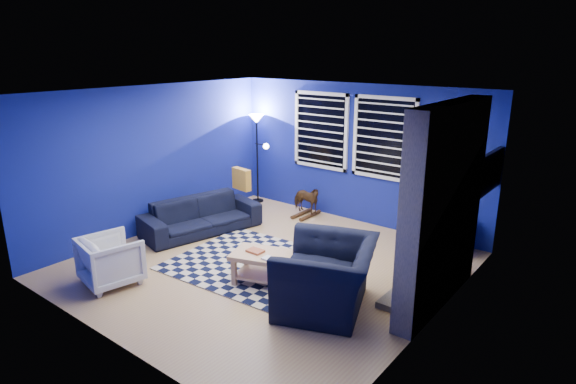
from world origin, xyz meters
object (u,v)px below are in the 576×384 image
object	(u,v)px
sofa	(201,216)
floor_lamp	(257,131)
rocking_horse	(306,199)
cabinet	(451,233)
coffee_table	(266,262)
tv	(489,172)
armchair_big	(327,276)
armchair_bent	(111,260)

from	to	relation	value
sofa	floor_lamp	size ratio (longest dim) A/B	1.12
rocking_horse	cabinet	size ratio (longest dim) A/B	0.96
cabinet	floor_lamp	distance (m)	4.23
sofa	floor_lamp	bearing A→B (deg)	24.79
sofa	rocking_horse	world-z (taller)	rocking_horse
sofa	rocking_horse	distance (m)	2.01
coffee_table	floor_lamp	size ratio (longest dim) A/B	0.58
sofa	cabinet	distance (m)	4.14
coffee_table	cabinet	bearing A→B (deg)	60.13
tv	coffee_table	bearing A→B (deg)	-130.22
sofa	armchair_big	bearing A→B (deg)	-90.10
armchair_bent	armchair_big	bearing A→B (deg)	-142.72
armchair_big	armchair_bent	world-z (taller)	armchair_big
armchair_big	coffee_table	world-z (taller)	armchair_big
floor_lamp	coffee_table	bearing A→B (deg)	-46.92
cabinet	armchair_bent	bearing A→B (deg)	-124.39
tv	cabinet	distance (m)	1.27
sofa	armchair_big	distance (m)	3.21
rocking_horse	cabinet	distance (m)	2.73
rocking_horse	coffee_table	world-z (taller)	rocking_horse
armchair_big	armchair_bent	xyz separation A→B (m)	(-2.64, -1.27, -0.08)
sofa	armchair_big	size ratio (longest dim) A/B	1.59
tv	sofa	size ratio (longest dim) A/B	0.49
rocking_horse	floor_lamp	size ratio (longest dim) A/B	0.35
armchair_big	cabinet	world-z (taller)	armchair_big
rocking_horse	cabinet	xyz separation A→B (m)	(2.73, 0.13, -0.07)
armchair_bent	coffee_table	distance (m)	2.10
floor_lamp	armchair_bent	bearing A→B (deg)	-77.93
sofa	cabinet	bearing A→B (deg)	-48.77
armchair_bent	rocking_horse	world-z (taller)	armchair_bent
armchair_big	floor_lamp	size ratio (longest dim) A/B	0.71
armchair_bent	rocking_horse	distance (m)	3.85
cabinet	floor_lamp	size ratio (longest dim) A/B	0.36
coffee_table	cabinet	xyz separation A→B (m)	(1.54, 2.68, -0.05)
cabinet	floor_lamp	xyz separation A→B (m)	(-4.05, 0.01, 1.21)
armchair_big	floor_lamp	world-z (taller)	floor_lamp
armchair_big	rocking_horse	distance (m)	3.34
coffee_table	rocking_horse	bearing A→B (deg)	115.06
armchair_bent	coffee_table	world-z (taller)	armchair_bent
sofa	coffee_table	xyz separation A→B (m)	(2.15, -0.78, 0.02)
armchair_bent	tv	bearing A→B (deg)	-123.56
tv	cabinet	world-z (taller)	tv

